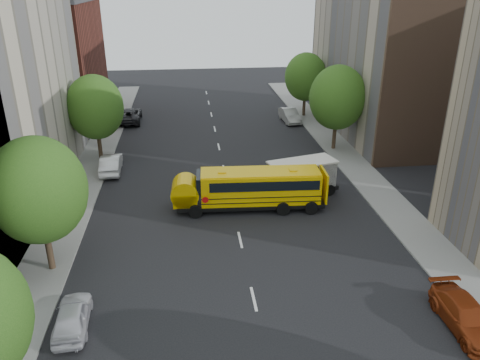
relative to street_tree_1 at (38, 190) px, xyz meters
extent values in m
plane|color=black|center=(11.00, 4.00, -4.95)|extent=(120.00, 120.00, 0.00)
cube|color=slate|center=(-0.50, 9.00, -4.89)|extent=(3.00, 80.00, 0.12)
cube|color=slate|center=(22.50, 9.00, -4.89)|extent=(3.00, 80.00, 0.12)
cube|color=silver|center=(11.00, 14.00, -4.95)|extent=(0.15, 64.00, 0.01)
cube|color=maroon|center=(-7.00, 32.00, 1.55)|extent=(10.00, 15.00, 13.00)
cube|color=tan|center=(29.00, 24.00, 4.05)|extent=(10.00, 22.00, 18.00)
cube|color=brown|center=(29.00, 13.00, 4.05)|extent=(10.10, 0.30, 18.00)
cylinder|color=#38281C|center=(0.00, 0.00, -3.51)|extent=(0.36, 0.36, 2.88)
ellipsoid|color=#214F15|center=(0.00, 0.00, 0.01)|extent=(5.12, 5.12, 5.89)
cylinder|color=#38281C|center=(0.00, 18.00, -3.55)|extent=(0.36, 0.36, 2.81)
ellipsoid|color=#214F15|center=(0.00, 18.00, -0.12)|extent=(4.99, 4.99, 5.74)
cylinder|color=#38281C|center=(22.00, 18.00, -3.48)|extent=(0.36, 0.36, 2.95)
ellipsoid|color=#214F15|center=(22.00, 18.00, 0.13)|extent=(5.25, 5.25, 6.04)
cylinder|color=#38281C|center=(22.00, 30.00, -3.58)|extent=(0.36, 0.36, 2.74)
ellipsoid|color=#214F15|center=(22.00, 30.00, -0.24)|extent=(4.86, 4.86, 5.59)
cube|color=black|center=(12.25, 6.38, -4.44)|extent=(10.49, 2.89, 0.28)
cube|color=#E9B604|center=(12.89, 6.35, -3.24)|extent=(8.45, 2.74, 2.13)
cube|color=#E9B604|center=(7.99, 6.60, -3.89)|extent=(1.77, 2.21, 0.93)
cube|color=black|center=(8.96, 6.55, -2.77)|extent=(0.57, 2.15, 1.11)
cube|color=#E9B604|center=(12.89, 6.35, -2.15)|extent=(8.44, 2.55, 0.13)
cube|color=black|center=(13.08, 6.34, -2.77)|extent=(7.71, 2.76, 0.70)
cube|color=black|center=(12.89, 6.35, -3.98)|extent=(8.45, 2.79, 0.06)
cube|color=black|center=(12.89, 6.35, -3.61)|extent=(8.45, 2.79, 0.06)
cube|color=#E9B604|center=(17.11, 6.14, -3.24)|extent=(0.26, 2.32, 2.13)
cube|color=#E9B604|center=(10.39, 6.48, -2.06)|extent=(0.58, 0.58, 0.09)
cube|color=#E9B604|center=(15.02, 6.24, -2.06)|extent=(0.58, 0.58, 0.09)
cylinder|color=#E9B604|center=(7.99, 6.60, -3.42)|extent=(2.05, 2.23, 1.95)
cylinder|color=red|center=(9.22, 5.28, -3.56)|extent=(0.46, 0.06, 0.46)
cylinder|color=black|center=(8.58, 5.41, -4.49)|extent=(0.94, 0.32, 0.93)
cylinder|color=black|center=(8.69, 7.72, -4.49)|extent=(0.94, 0.32, 0.93)
cylinder|color=black|center=(14.22, 5.12, -4.49)|extent=(0.94, 0.32, 0.93)
cylinder|color=black|center=(14.34, 7.44, -4.49)|extent=(0.94, 0.32, 0.93)
cylinder|color=black|center=(16.08, 5.03, -4.49)|extent=(0.94, 0.32, 0.93)
cylinder|color=black|center=(16.19, 7.34, -4.49)|extent=(0.94, 0.32, 0.93)
cube|color=black|center=(15.95, 8.14, -4.42)|extent=(6.68, 3.69, 0.32)
cube|color=silver|center=(16.47, 8.27, -3.31)|extent=(5.22, 3.20, 1.91)
cube|color=silver|center=(13.70, 7.53, -3.63)|extent=(1.95, 2.33, 1.27)
cube|color=silver|center=(16.47, 8.27, -2.30)|extent=(5.46, 3.36, 0.13)
cylinder|color=black|center=(13.98, 6.51, -4.51)|extent=(0.93, 0.49, 0.89)
cylinder|color=black|center=(13.43, 8.56, -4.51)|extent=(0.93, 0.49, 0.89)
cylinder|color=black|center=(16.43, 7.17, -4.51)|extent=(0.93, 0.49, 0.89)
cylinder|color=black|center=(15.88, 9.21, -4.51)|extent=(0.93, 0.49, 0.89)
cylinder|color=black|center=(18.68, 7.77, -4.51)|extent=(0.93, 0.49, 0.89)
cylinder|color=black|center=(18.13, 9.82, -4.51)|extent=(0.93, 0.49, 0.89)
imported|color=silver|center=(2.20, -5.12, -4.30)|extent=(1.78, 3.93, 1.31)
imported|color=silver|center=(1.40, 14.60, -4.19)|extent=(1.81, 4.66, 1.51)
imported|color=black|center=(1.40, 29.93, -4.15)|extent=(2.74, 5.80, 1.60)
imported|color=maroon|center=(20.60, -7.29, -4.28)|extent=(1.92, 4.66, 1.35)
imported|color=gray|center=(19.80, 27.86, -4.20)|extent=(1.91, 4.68, 1.51)
camera|label=1|loc=(7.98, -23.54, 10.28)|focal=35.00mm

